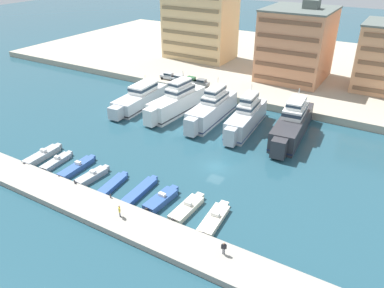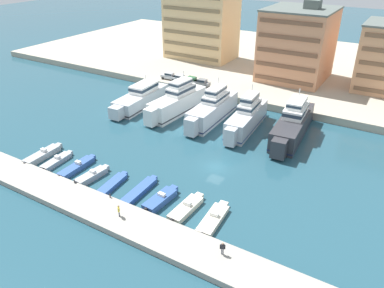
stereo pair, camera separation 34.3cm
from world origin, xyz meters
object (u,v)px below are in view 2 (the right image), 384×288
motorboat_grey_center_left (92,176)px  car_silver_left (179,78)px  yacht_silver_far_left (141,98)px  motorboat_cream_far_right (214,219)px  yacht_charcoal_center (293,123)px  motorboat_blue_center (113,184)px  pedestrian_near_edge (223,247)px  car_silver_far_left (169,76)px  motorboat_grey_far_left (43,155)px  motorboat_blue_center_right (139,191)px  car_green_mid_left (191,80)px  yacht_silver_center_left (247,117)px  pedestrian_mid_deck (119,210)px  yacht_white_left (177,101)px  motorboat_blue_mid_right (161,199)px  car_grey_center_left (202,82)px  motorboat_grey_left (57,161)px  yacht_silver_mid_left (213,109)px  motorboat_blue_mid_left (77,167)px  motorboat_cream_right (186,208)px

motorboat_grey_center_left → car_silver_left: bearing=104.6°
yacht_silver_far_left → motorboat_cream_far_right: 42.74m
yacht_charcoal_center → car_silver_left: size_ratio=5.10×
motorboat_blue_center → car_silver_left: size_ratio=1.64×
motorboat_blue_center → pedestrian_near_edge: bearing=-13.2°
car_silver_far_left → car_silver_left: 3.28m
motorboat_grey_far_left → motorboat_blue_center_right: 20.71m
car_silver_far_left → car_green_mid_left: size_ratio=1.02×
yacht_charcoal_center → motorboat_grey_far_left: bearing=-138.5°
yacht_silver_center_left → pedestrian_mid_deck: size_ratio=10.25×
yacht_white_left → car_silver_left: yacht_white_left is taller
motorboat_grey_far_left → pedestrian_mid_deck: bearing=-15.5°
motorboat_blue_mid_right → car_grey_center_left: 45.39m
pedestrian_mid_deck → yacht_silver_center_left: bearing=85.3°
yacht_charcoal_center → car_silver_far_left: size_ratio=5.02×
motorboat_grey_far_left → motorboat_grey_left: bearing=-2.2°
yacht_silver_mid_left → motorboat_cream_far_right: bearing=-61.5°
yacht_silver_far_left → car_silver_left: bearing=86.5°
yacht_charcoal_center → yacht_silver_far_left: bearing=-175.3°
yacht_white_left → motorboat_blue_center: bearing=-76.6°
motorboat_blue_center_right → motorboat_blue_mid_right: size_ratio=1.24×
yacht_white_left → car_grey_center_left: size_ratio=4.61×
yacht_silver_far_left → yacht_silver_center_left: (25.30, 1.03, 0.60)m
yacht_silver_mid_left → motorboat_grey_left: bearing=-115.9°
yacht_silver_mid_left → car_silver_far_left: yacht_silver_mid_left is taller
motorboat_blue_mid_right → car_silver_left: (-23.79, 41.99, 2.07)m
yacht_silver_center_left → car_grey_center_left: bearing=142.6°
yacht_white_left → motorboat_blue_mid_right: 32.20m
motorboat_grey_center_left → motorboat_blue_center: 4.18m
car_green_mid_left → pedestrian_mid_deck: 51.63m
motorboat_grey_left → car_silver_left: 42.26m
yacht_charcoal_center → motorboat_blue_mid_right: 31.57m
motorboat_grey_far_left → motorboat_grey_left: size_ratio=1.18×
motorboat_blue_center_right → pedestrian_mid_deck: 6.73m
motorboat_grey_far_left → car_silver_far_left: (-2.38, 42.24, 2.06)m
yacht_silver_center_left → pedestrian_near_edge: 35.71m
motorboat_grey_left → motorboat_blue_mid_left: size_ratio=0.87×
motorboat_blue_center → motorboat_cream_right: 12.70m
motorboat_grey_center_left → motorboat_cream_far_right: size_ratio=0.84×
motorboat_grey_far_left → motorboat_blue_mid_right: 24.69m
yacht_white_left → yacht_silver_center_left: 16.04m
motorboat_grey_left → motorboat_grey_center_left: bearing=-2.4°
yacht_charcoal_center → motorboat_cream_right: yacht_charcoal_center is taller
motorboat_blue_mid_left → car_grey_center_left: size_ratio=1.90×
yacht_silver_center_left → motorboat_cream_right: bearing=-82.9°
motorboat_grey_far_left → yacht_silver_far_left: bearing=90.0°
motorboat_blue_mid_left → car_grey_center_left: car_grey_center_left is taller
yacht_charcoal_center → motorboat_grey_left: size_ratio=3.08×
motorboat_blue_center_right → car_grey_center_left: size_ratio=2.07×
yacht_charcoal_center → yacht_white_left: bearing=-175.6°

